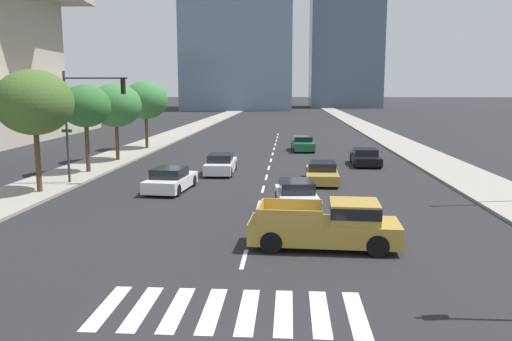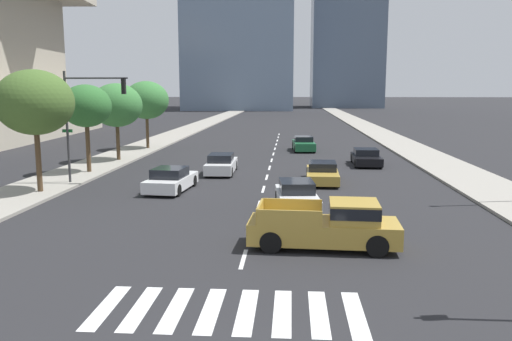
{
  "view_description": "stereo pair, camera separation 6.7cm",
  "coord_description": "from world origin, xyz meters",
  "px_view_note": "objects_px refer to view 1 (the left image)",
  "views": [
    {
      "loc": [
        1.46,
        -7.49,
        5.48
      ],
      "look_at": [
        0.0,
        14.64,
        2.0
      ],
      "focal_mm": 36.07,
      "sensor_mm": 36.0,
      "label": 1
    },
    {
      "loc": [
        1.52,
        -7.49,
        5.48
      ],
      "look_at": [
        0.0,
        14.64,
        2.0
      ],
      "focal_mm": 36.07,
      "sensor_mm": 36.0,
      "label": 2
    }
  ],
  "objects_px": {
    "sedan_white_5": "(171,180)",
    "sedan_white_4": "(297,197)",
    "street_tree_nearest": "(34,103)",
    "street_tree_second": "(85,106)",
    "sedan_gold_2": "(322,173)",
    "traffic_signal_far": "(87,108)",
    "sedan_white_1": "(221,164)",
    "street_tree_third": "(116,105)",
    "sedan_black_0": "(365,157)",
    "sedan_green_3": "(303,144)",
    "pickup_truck": "(331,225)",
    "street_tree_fourth": "(145,100)"
  },
  "relations": [
    {
      "from": "pickup_truck",
      "to": "sedan_green_3",
      "type": "bearing_deg",
      "value": 93.39
    },
    {
      "from": "pickup_truck",
      "to": "street_tree_fourth",
      "type": "bearing_deg",
      "value": 119.61
    },
    {
      "from": "street_tree_nearest",
      "to": "street_tree_second",
      "type": "height_order",
      "value": "street_tree_nearest"
    },
    {
      "from": "sedan_white_5",
      "to": "sedan_white_4",
      "type": "bearing_deg",
      "value": -116.05
    },
    {
      "from": "sedan_gold_2",
      "to": "traffic_signal_far",
      "type": "height_order",
      "value": "traffic_signal_far"
    },
    {
      "from": "traffic_signal_far",
      "to": "street_tree_third",
      "type": "height_order",
      "value": "traffic_signal_far"
    },
    {
      "from": "sedan_gold_2",
      "to": "pickup_truck",
      "type": "bearing_deg",
      "value": -0.29
    },
    {
      "from": "sedan_gold_2",
      "to": "street_tree_second",
      "type": "height_order",
      "value": "street_tree_second"
    },
    {
      "from": "sedan_white_4",
      "to": "sedan_gold_2",
      "type": "bearing_deg",
      "value": 162.66
    },
    {
      "from": "sedan_white_4",
      "to": "street_tree_second",
      "type": "relative_size",
      "value": 0.79
    },
    {
      "from": "pickup_truck",
      "to": "sedan_white_4",
      "type": "bearing_deg",
      "value": 104.27
    },
    {
      "from": "street_tree_second",
      "to": "street_tree_third",
      "type": "relative_size",
      "value": 0.97
    },
    {
      "from": "sedan_black_0",
      "to": "sedan_green_3",
      "type": "relative_size",
      "value": 0.98
    },
    {
      "from": "sedan_white_1",
      "to": "sedan_white_4",
      "type": "relative_size",
      "value": 1.01
    },
    {
      "from": "street_tree_nearest",
      "to": "street_tree_fourth",
      "type": "height_order",
      "value": "street_tree_nearest"
    },
    {
      "from": "sedan_white_5",
      "to": "traffic_signal_far",
      "type": "bearing_deg",
      "value": 79.61
    },
    {
      "from": "sedan_green_3",
      "to": "traffic_signal_far",
      "type": "relative_size",
      "value": 0.7
    },
    {
      "from": "sedan_gold_2",
      "to": "traffic_signal_far",
      "type": "relative_size",
      "value": 0.73
    },
    {
      "from": "sedan_green_3",
      "to": "street_tree_third",
      "type": "bearing_deg",
      "value": -64.22
    },
    {
      "from": "sedan_green_3",
      "to": "street_tree_nearest",
      "type": "bearing_deg",
      "value": -38.59
    },
    {
      "from": "sedan_green_3",
      "to": "sedan_white_4",
      "type": "distance_m",
      "value": 23.59
    },
    {
      "from": "sedan_black_0",
      "to": "street_tree_nearest",
      "type": "relative_size",
      "value": 0.68
    },
    {
      "from": "pickup_truck",
      "to": "sedan_green_3",
      "type": "relative_size",
      "value": 1.18
    },
    {
      "from": "sedan_white_5",
      "to": "street_tree_third",
      "type": "distance_m",
      "value": 13.58
    },
    {
      "from": "traffic_signal_far",
      "to": "street_tree_nearest",
      "type": "xyz_separation_m",
      "value": [
        -1.68,
        -2.82,
        0.37
      ]
    },
    {
      "from": "sedan_white_5",
      "to": "street_tree_second",
      "type": "height_order",
      "value": "street_tree_second"
    },
    {
      "from": "sedan_gold_2",
      "to": "street_tree_third",
      "type": "xyz_separation_m",
      "value": [
        -15.18,
        7.93,
        3.77
      ]
    },
    {
      "from": "sedan_green_3",
      "to": "sedan_gold_2",
      "type": "bearing_deg",
      "value": -1.05
    },
    {
      "from": "traffic_signal_far",
      "to": "street_tree_second",
      "type": "bearing_deg",
      "value": 113.4
    },
    {
      "from": "sedan_white_4",
      "to": "street_tree_nearest",
      "type": "relative_size",
      "value": 0.71
    },
    {
      "from": "sedan_white_1",
      "to": "street_tree_second",
      "type": "height_order",
      "value": "street_tree_second"
    },
    {
      "from": "sedan_gold_2",
      "to": "sedan_white_5",
      "type": "relative_size",
      "value": 1.06
    },
    {
      "from": "sedan_white_4",
      "to": "traffic_signal_far",
      "type": "height_order",
      "value": "traffic_signal_far"
    },
    {
      "from": "street_tree_third",
      "to": "sedan_white_5",
      "type": "bearing_deg",
      "value": -58.93
    },
    {
      "from": "traffic_signal_far",
      "to": "sedan_green_3",
      "type": "bearing_deg",
      "value": 54.53
    },
    {
      "from": "street_tree_nearest",
      "to": "street_tree_second",
      "type": "distance_m",
      "value": 6.7
    },
    {
      "from": "sedan_gold_2",
      "to": "street_tree_nearest",
      "type": "bearing_deg",
      "value": -71.3
    },
    {
      "from": "street_tree_nearest",
      "to": "street_tree_second",
      "type": "bearing_deg",
      "value": 90.0
    },
    {
      "from": "sedan_black_0",
      "to": "sedan_white_1",
      "type": "bearing_deg",
      "value": -64.59
    },
    {
      "from": "sedan_white_5",
      "to": "street_tree_nearest",
      "type": "distance_m",
      "value": 8.07
    },
    {
      "from": "street_tree_third",
      "to": "sedan_gold_2",
      "type": "bearing_deg",
      "value": -27.58
    },
    {
      "from": "sedan_green_3",
      "to": "traffic_signal_far",
      "type": "height_order",
      "value": "traffic_signal_far"
    },
    {
      "from": "sedan_white_1",
      "to": "street_tree_nearest",
      "type": "bearing_deg",
      "value": 129.92
    },
    {
      "from": "sedan_gold_2",
      "to": "sedan_green_3",
      "type": "height_order",
      "value": "sedan_green_3"
    },
    {
      "from": "sedan_black_0",
      "to": "street_tree_second",
      "type": "xyz_separation_m",
      "value": [
        -18.83,
        -5.32,
        3.88
      ]
    },
    {
      "from": "pickup_truck",
      "to": "sedan_white_5",
      "type": "bearing_deg",
      "value": 131.99
    },
    {
      "from": "sedan_white_5",
      "to": "traffic_signal_far",
      "type": "distance_m",
      "value": 6.53
    },
    {
      "from": "sedan_gold_2",
      "to": "street_tree_nearest",
      "type": "xyz_separation_m",
      "value": [
        -15.18,
        -4.62,
        4.27
      ]
    },
    {
      "from": "sedan_black_0",
      "to": "street_tree_third",
      "type": "xyz_separation_m",
      "value": [
        -18.83,
        0.54,
        3.77
      ]
    },
    {
      "from": "sedan_white_5",
      "to": "street_tree_fourth",
      "type": "bearing_deg",
      "value": 24.78
    }
  ]
}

